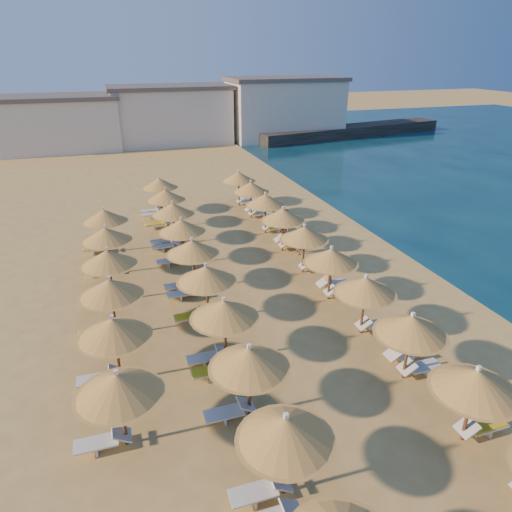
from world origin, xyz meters
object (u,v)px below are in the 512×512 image
object	(u,v)px
beachgoer_a	(328,274)
beachgoer_b	(297,242)
parasol_row_west	(199,261)
parasol_row_east	(317,245)
jetty	(352,131)
beachgoer_c	(286,221)

from	to	relation	value
beachgoer_a	beachgoer_b	bearing A→B (deg)	177.50
parasol_row_west	beachgoer_a	world-z (taller)	parasol_row_west
parasol_row_east	beachgoer_a	size ratio (longest dim) A/B	16.53
jetty	beachgoer_a	bearing A→B (deg)	-130.60
beachgoer_c	beachgoer_a	xyz separation A→B (m)	(-0.98, -8.31, 0.09)
jetty	beachgoer_a	world-z (taller)	beachgoer_a
parasol_row_east	beachgoer_b	bearing A→B (deg)	80.75
parasol_row_east	beachgoer_b	xyz separation A→B (m)	(0.65, 3.98, -1.52)
jetty	beachgoer_c	bearing A→B (deg)	-135.44
jetty	beachgoer_c	size ratio (longest dim) A/B	17.47
parasol_row_east	beachgoer_a	world-z (taller)	parasol_row_east
beachgoer_c	beachgoer_a	size ratio (longest dim) A/B	0.91
parasol_row_west	beachgoer_c	bearing A→B (deg)	45.30
beachgoer_a	parasol_row_west	bearing A→B (deg)	-95.68
jetty	parasol_row_west	distance (m)	50.57
parasol_row_east	parasol_row_west	world-z (taller)	same
beachgoer_a	beachgoer_c	bearing A→B (deg)	174.34
beachgoer_c	beachgoer_b	xyz separation A→B (m)	(-0.68, -3.57, -0.07)
parasol_row_east	beachgoer_c	size ratio (longest dim) A/B	18.25
beachgoer_c	jetty	bearing A→B (deg)	91.46
parasol_row_east	beachgoer_b	size ratio (longest dim) A/B	19.89
parasol_row_west	beachgoer_a	bearing A→B (deg)	-6.73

